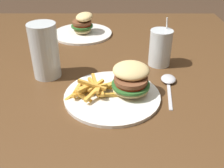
% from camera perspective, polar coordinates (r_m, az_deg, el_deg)
% --- Properties ---
extents(dining_table, '(1.34, 1.42, 0.71)m').
position_cam_1_polar(dining_table, '(0.97, -4.49, -2.58)').
color(dining_table, brown).
rests_on(dining_table, ground_plane).
extents(meal_plate_near, '(0.29, 0.29, 0.11)m').
position_cam_1_polar(meal_plate_near, '(0.78, 1.63, -0.83)').
color(meal_plate_near, white).
rests_on(meal_plate_near, dining_table).
extents(beer_glass, '(0.09, 0.09, 0.18)m').
position_cam_1_polar(beer_glass, '(0.89, -14.45, 6.80)').
color(beer_glass, silver).
rests_on(beer_glass, dining_table).
extents(juice_glass, '(0.08, 0.08, 0.17)m').
position_cam_1_polar(juice_glass, '(0.96, 10.41, 7.58)').
color(juice_glass, silver).
rests_on(juice_glass, dining_table).
extents(spoon, '(0.06, 0.19, 0.02)m').
position_cam_1_polar(spoon, '(0.88, 12.16, 0.81)').
color(spoon, silver).
rests_on(spoon, dining_table).
extents(meal_plate_far, '(0.27, 0.27, 0.11)m').
position_cam_1_polar(meal_plate_far, '(1.25, -6.42, 11.93)').
color(meal_plate_far, white).
rests_on(meal_plate_far, dining_table).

